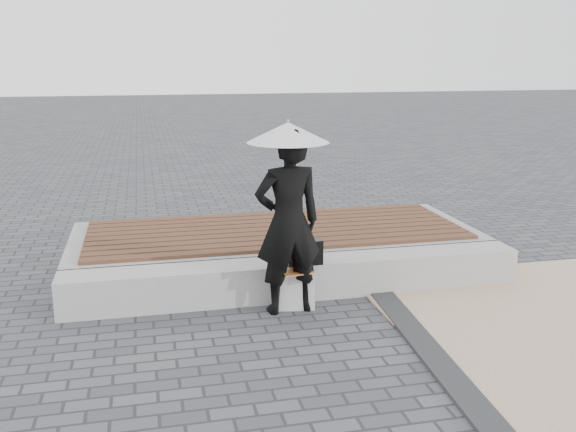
% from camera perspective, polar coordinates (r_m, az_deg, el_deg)
% --- Properties ---
extents(ground, '(80.00, 80.00, 0.00)m').
position_cam_1_polar(ground, '(5.65, 4.88, -12.66)').
color(ground, '#4A4A4F').
rests_on(ground, ground).
extents(edging_band, '(0.61, 5.20, 0.04)m').
position_cam_1_polar(edging_band, '(5.50, 14.21, -13.66)').
color(edging_band, '#2C2C2E').
rests_on(edging_band, ground).
extents(seating_ledge, '(5.00, 0.45, 0.40)m').
position_cam_1_polar(seating_ledge, '(6.99, 0.94, -5.48)').
color(seating_ledge, '#B1B1AB').
rests_on(seating_ledge, ground).
extents(timber_platform, '(5.00, 2.00, 0.40)m').
position_cam_1_polar(timber_platform, '(8.11, -1.09, -2.72)').
color(timber_platform, '#969792').
rests_on(timber_platform, ground).
extents(timber_decking, '(4.60, 1.80, 0.04)m').
position_cam_1_polar(timber_decking, '(8.05, -1.09, -1.22)').
color(timber_decking, brown).
rests_on(timber_decking, timber_platform).
extents(woman, '(0.73, 0.52, 1.87)m').
position_cam_1_polar(woman, '(6.35, 0.00, -0.58)').
color(woman, black).
rests_on(woman, ground).
extents(parasol, '(0.80, 0.80, 1.02)m').
position_cam_1_polar(parasol, '(6.18, 0.00, 7.42)').
color(parasol, '#ADADB2').
rests_on(parasol, ground).
extents(handbag, '(0.38, 0.15, 0.26)m').
position_cam_1_polar(handbag, '(6.74, 1.48, -3.26)').
color(handbag, black).
rests_on(handbag, seating_ledge).
extents(canvas_tote, '(0.41, 0.22, 0.41)m').
position_cam_1_polar(canvas_tote, '(6.64, 0.66, -6.54)').
color(canvas_tote, beige).
rests_on(canvas_tote, ground).
extents(magazine, '(0.33, 0.25, 0.01)m').
position_cam_1_polar(magazine, '(6.52, 0.77, -4.96)').
color(magazine, '#EB334B').
rests_on(magazine, canvas_tote).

